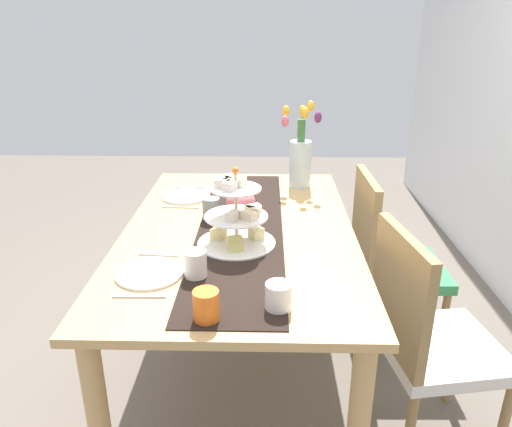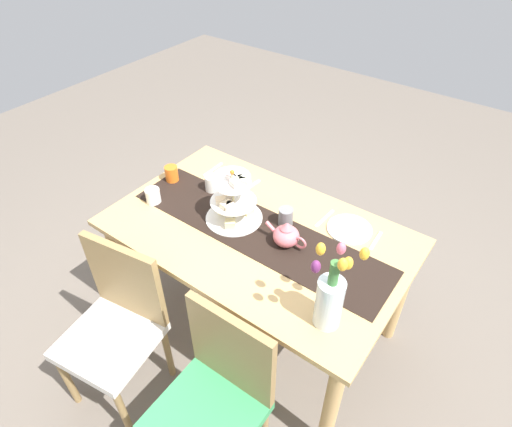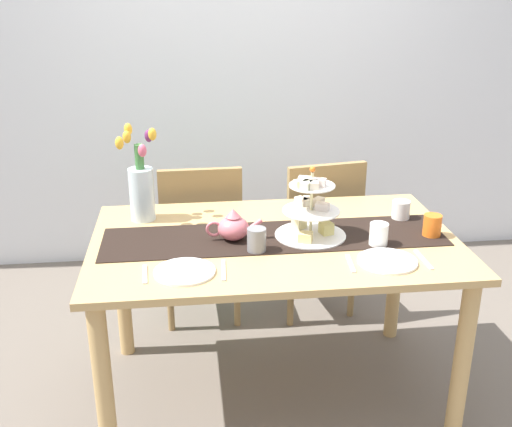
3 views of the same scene
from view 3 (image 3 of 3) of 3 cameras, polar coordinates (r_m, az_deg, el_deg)
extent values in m
plane|color=#6B6056|center=(2.97, 1.57, -16.09)|extent=(8.00, 8.00, 0.00)
cube|color=silver|center=(3.96, -1.58, 13.91)|extent=(6.00, 0.08, 2.60)
cube|color=tan|center=(2.59, 1.73, -2.60)|extent=(1.53, 0.94, 0.03)
cylinder|color=tan|center=(2.43, -13.95, -15.54)|extent=(0.07, 0.07, 0.74)
cylinder|color=tan|center=(2.63, 18.57, -13.04)|extent=(0.07, 0.07, 0.74)
cylinder|color=tan|center=(3.11, -12.31, -6.70)|extent=(0.07, 0.07, 0.74)
cylinder|color=tan|center=(3.27, 12.81, -5.35)|extent=(0.07, 0.07, 0.74)
cylinder|color=olive|center=(3.67, -2.37, -4.62)|extent=(0.04, 0.04, 0.41)
cylinder|color=olive|center=(3.66, -8.01, -4.91)|extent=(0.04, 0.04, 0.41)
cylinder|color=olive|center=(3.35, -1.77, -7.28)|extent=(0.04, 0.04, 0.41)
cylinder|color=olive|center=(3.34, -7.98, -7.61)|extent=(0.04, 0.04, 0.41)
cube|color=#389356|center=(3.40, -5.16, -2.60)|extent=(0.43, 0.43, 0.05)
cube|color=olive|center=(3.13, -5.13, 0.19)|extent=(0.42, 0.04, 0.45)
cylinder|color=olive|center=(3.78, 6.65, -3.98)|extent=(0.04, 0.04, 0.41)
cylinder|color=olive|center=(3.66, 1.41, -4.66)|extent=(0.04, 0.04, 0.41)
cylinder|color=olive|center=(3.48, 8.89, -6.39)|extent=(0.04, 0.04, 0.41)
cylinder|color=olive|center=(3.36, 3.24, -7.24)|extent=(0.04, 0.04, 0.41)
cube|color=silver|center=(3.47, 5.17, -2.12)|extent=(0.48, 0.48, 0.05)
cube|color=olive|center=(3.21, 6.52, 0.69)|extent=(0.42, 0.10, 0.45)
cube|color=black|center=(2.59, 1.71, -2.19)|extent=(1.43, 0.35, 0.00)
cylinder|color=beige|center=(2.55, 5.16, 0.84)|extent=(0.01, 0.01, 0.28)
cylinder|color=white|center=(2.60, 5.06, -1.99)|extent=(0.30, 0.30, 0.01)
cylinder|color=white|center=(2.56, 5.14, 0.27)|extent=(0.24, 0.24, 0.01)
cylinder|color=white|center=(2.53, 5.22, 2.60)|extent=(0.19, 0.19, 0.01)
cube|color=#DCCF78|center=(2.61, 6.51, -1.31)|extent=(0.06, 0.06, 0.05)
cube|color=beige|center=(2.65, 4.02, -0.89)|extent=(0.07, 0.07, 0.05)
cube|color=#E0C982|center=(2.52, 4.61, -2.21)|extent=(0.07, 0.07, 0.04)
cube|color=silver|center=(2.56, 6.19, 0.63)|extent=(0.07, 0.06, 0.03)
cube|color=beige|center=(2.61, 5.79, 1.08)|extent=(0.06, 0.07, 0.03)
cube|color=#F0E2C0|center=(2.61, 4.82, 1.15)|extent=(0.05, 0.06, 0.03)
cube|color=beige|center=(2.61, 4.24, 1.13)|extent=(0.06, 0.07, 0.03)
cube|color=beige|center=(2.53, 4.59, 3.08)|extent=(0.07, 0.05, 0.03)
cube|color=beige|center=(2.48, 4.24, 2.78)|extent=(0.06, 0.05, 0.03)
cube|color=#E5EAC4|center=(2.47, 4.71, 2.65)|extent=(0.06, 0.07, 0.03)
cube|color=beige|center=(2.47, 5.41, 2.66)|extent=(0.04, 0.06, 0.03)
cube|color=silver|center=(2.51, 5.86, 2.89)|extent=(0.07, 0.06, 0.03)
sphere|color=orange|center=(2.50, 5.28, 4.10)|extent=(0.02, 0.02, 0.02)
ellipsoid|color=#D66B75|center=(2.54, -2.12, -1.36)|extent=(0.13, 0.13, 0.10)
cone|color=#D66B75|center=(2.52, -2.14, 0.07)|extent=(0.06, 0.06, 0.04)
cylinder|color=#D66B75|center=(2.55, -0.11, -1.06)|extent=(0.07, 0.02, 0.06)
torus|color=#D66B75|center=(2.54, -3.92, -1.44)|extent=(0.07, 0.01, 0.07)
cylinder|color=silver|center=(2.79, -10.55, 1.77)|extent=(0.11, 0.11, 0.24)
cylinder|color=#3D7538|center=(2.73, -10.78, 5.10)|extent=(0.04, 0.04, 0.12)
ellipsoid|color=yellow|center=(2.71, -9.60, 7.27)|extent=(0.04, 0.04, 0.06)
ellipsoid|color=#6B2860|center=(2.78, -9.94, 7.11)|extent=(0.04, 0.04, 0.06)
ellipsoid|color=yellow|center=(2.75, -11.79, 7.66)|extent=(0.04, 0.04, 0.06)
ellipsoid|color=yellow|center=(2.72, -11.90, 6.97)|extent=(0.04, 0.04, 0.06)
ellipsoid|color=yellow|center=(2.65, -12.57, 6.41)|extent=(0.04, 0.04, 0.06)
ellipsoid|color=#E5607A|center=(2.64, -10.52, 5.77)|extent=(0.04, 0.04, 0.06)
cylinder|color=white|center=(2.84, 13.30, 0.32)|extent=(0.08, 0.08, 0.08)
cylinder|color=white|center=(2.30, -6.65, -5.38)|extent=(0.23, 0.23, 0.01)
cube|color=silver|center=(2.31, -10.27, -5.57)|extent=(0.02, 0.15, 0.01)
cube|color=silver|center=(2.30, -3.03, -5.27)|extent=(0.02, 0.17, 0.01)
cylinder|color=white|center=(2.42, 12.09, -4.34)|extent=(0.23, 0.23, 0.01)
cube|color=silver|center=(2.38, 8.77, -4.60)|extent=(0.03, 0.15, 0.01)
cube|color=silver|center=(2.47, 15.29, -4.15)|extent=(0.02, 0.17, 0.01)
cylinder|color=slate|center=(2.44, 0.05, -2.43)|extent=(0.08, 0.08, 0.09)
cylinder|color=white|center=(2.54, 11.32, -1.92)|extent=(0.08, 0.08, 0.09)
cylinder|color=orange|center=(2.69, 16.04, -1.09)|extent=(0.08, 0.08, 0.09)
camera|label=1|loc=(3.31, 36.27, 13.43)|focal=34.25mm
camera|label=2|loc=(3.74, -18.08, 27.23)|focal=30.18mm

